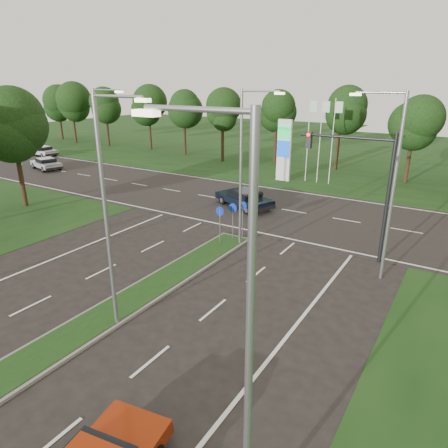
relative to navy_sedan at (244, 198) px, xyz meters
The scene contains 17 objects.
verge_far 32.18m from the navy_sedan, 85.00° to the left, with size 160.00×50.00×0.02m, color black.
cross_road 3.08m from the navy_sedan, 20.47° to the left, with size 160.00×12.00×0.02m, color black.
median_kerb 19.17m from the navy_sedan, 81.59° to the right, with size 2.00×26.00×0.12m, color slate.
streetlight_median_near 17.91m from the navy_sedan, 77.36° to the right, with size 2.53×0.22×9.00m.
streetlight_median_far 9.03m from the navy_sedan, 61.33° to the right, with size 2.53×0.22×9.00m.
streetlight_left_far 11.37m from the navy_sedan, 121.55° to the right, with size 2.53×0.22×9.00m.
streetlight_right_far 14.20m from the navy_sedan, 30.94° to the right, with size 2.53×0.22×9.00m.
streetlight_right_near 24.34m from the navy_sedan, 61.03° to the right, with size 2.53×0.22×9.00m.
traffic_signal 11.82m from the navy_sedan, 26.39° to the right, with size 5.10×0.42×7.00m.
median_signs 7.19m from the navy_sedan, 66.85° to the right, with size 1.16×1.76×2.38m.
gas_pylon 10.43m from the navy_sedan, 95.57° to the left, with size 5.80×1.26×8.00m.
tree_left_far 18.39m from the navy_sedan, 149.14° to the right, with size 5.20×5.20×8.86m.
treeline_far 18.27m from the navy_sedan, 80.30° to the left, with size 6.00×6.00×9.90m.
navy_sedan is the anchor object (origin of this frame).
far_car_a 26.14m from the navy_sedan, behind, with size 4.88×3.03×1.31m.
far_car_b 34.85m from the navy_sedan, behind, with size 4.64×2.35×1.29m.
far_car_c 44.67m from the navy_sedan, behind, with size 4.02×2.29×1.09m.
Camera 1 is at (11.89, -3.50, 9.31)m, focal length 32.00 mm.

